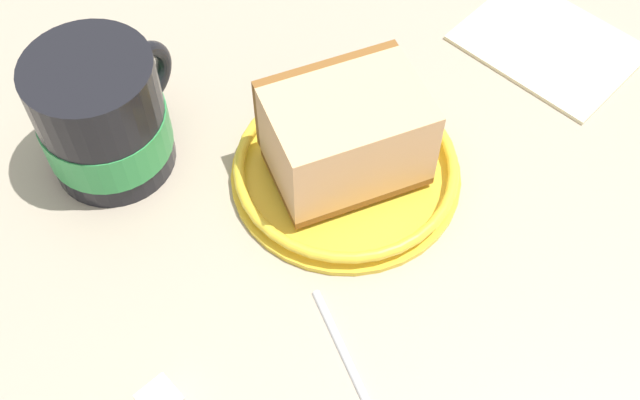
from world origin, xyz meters
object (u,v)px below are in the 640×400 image
small_plate (346,169)px  folded_napkin (549,43)px  cake_slice (346,134)px  tea_mug (104,117)px

small_plate → folded_napkin: small_plate is taller
folded_napkin → small_plate: bearing=-33.1°
small_plate → folded_napkin: (-16.00, 10.43, -0.46)cm
small_plate → cake_slice: size_ratio=1.29×
cake_slice → tea_mug: (3.62, -14.51, 0.08)cm
small_plate → tea_mug: tea_mug is taller
tea_mug → folded_napkin: size_ratio=0.86×
small_plate → tea_mug: 15.44cm
folded_napkin → cake_slice: bearing=-33.9°
small_plate → cake_slice: cake_slice is taller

